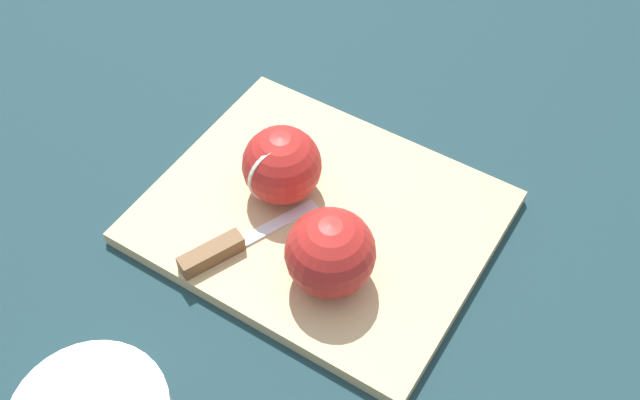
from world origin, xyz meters
TOP-DOWN VIEW (x-y plane):
  - ground_plane at (0.00, 0.00)m, footprint 4.00×4.00m
  - cutting_board at (0.00, 0.00)m, footprint 0.36×0.30m
  - apple_half_left at (-0.05, 0.06)m, footprint 0.08×0.08m
  - apple_half_right at (0.05, 0.00)m, footprint 0.08×0.08m
  - knife at (0.05, 0.10)m, footprint 0.06×0.15m

SIDE VIEW (x-z plane):
  - ground_plane at x=0.00m, z-range 0.00..0.00m
  - cutting_board at x=0.00m, z-range 0.00..0.02m
  - knife at x=0.05m, z-range 0.01..0.03m
  - apple_half_right at x=0.05m, z-range 0.02..0.10m
  - apple_half_left at x=-0.05m, z-range 0.02..0.10m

